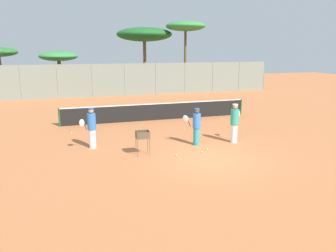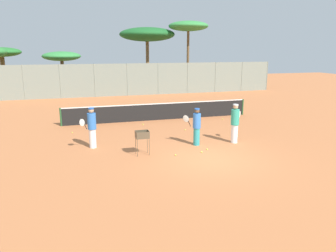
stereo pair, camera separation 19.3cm
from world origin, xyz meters
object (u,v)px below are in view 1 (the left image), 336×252
player_red_cap (235,123)px  tennis_net (158,111)px  player_white_outfit (196,126)px  player_yellow_shirt (92,127)px  parked_car (112,84)px  ball_cart (143,137)px

player_red_cap → tennis_net: bearing=69.2°
player_white_outfit → player_yellow_shirt: size_ratio=0.94×
tennis_net → player_white_outfit: (0.23, -5.83, 0.34)m
player_red_cap → parked_car: size_ratio=0.45×
player_yellow_shirt → parked_car: size_ratio=0.44×
tennis_net → player_red_cap: size_ratio=6.36×
tennis_net → player_yellow_shirt: size_ratio=6.44×
tennis_net → player_yellow_shirt: (-4.44, -4.87, 0.40)m
player_yellow_shirt → parked_car: 21.63m
tennis_net → parked_car: size_ratio=2.83×
tennis_net → parked_car: parked_car is taller
player_yellow_shirt → ball_cart: size_ratio=1.78×
player_red_cap → player_yellow_shirt: 6.65m
player_white_outfit → player_red_cap: player_red_cap is taller
player_yellow_shirt → ball_cart: (1.95, -1.64, -0.16)m
player_red_cap → ball_cart: bearing=146.3°
tennis_net → player_white_outfit: player_white_outfit is taller
player_white_outfit → parked_car: size_ratio=0.41×
parked_car → ball_cart: bearing=-94.8°
player_red_cap → player_yellow_shirt: size_ratio=1.01×
ball_cart → parked_car: bearing=85.2°
player_white_outfit → ball_cart: bearing=54.2°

